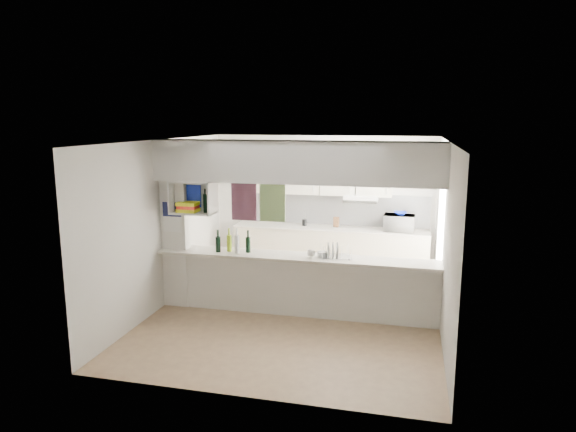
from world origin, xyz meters
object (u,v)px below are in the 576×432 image
(bowl, at_px, (400,213))
(dish_rack, at_px, (336,251))
(wine_bottles, at_px, (233,243))
(microwave, at_px, (399,223))

(bowl, distance_m, dish_rack, 2.21)
(bowl, distance_m, wine_bottles, 3.20)
(dish_rack, relative_size, wine_bottles, 0.96)
(bowl, bearing_deg, dish_rack, -113.01)
(microwave, bearing_deg, bowl, 128.20)
(bowl, bearing_deg, microwave, 125.31)
(microwave, relative_size, dish_rack, 1.06)
(wine_bottles, bearing_deg, microwave, 41.36)
(wine_bottles, bearing_deg, dish_rack, 2.73)
(microwave, distance_m, dish_rack, 2.21)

